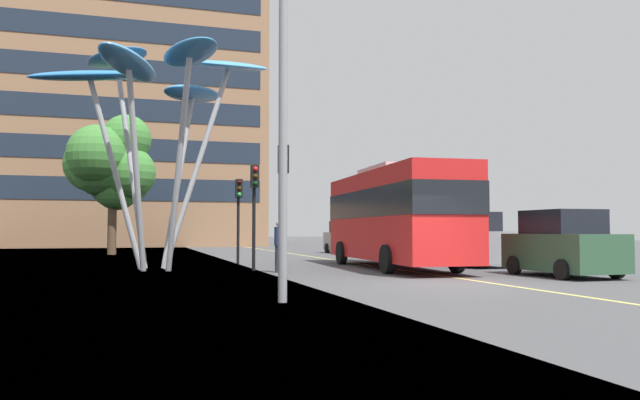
{
  "coord_description": "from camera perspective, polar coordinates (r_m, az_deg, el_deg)",
  "views": [
    {
      "loc": [
        -8.11,
        -14.9,
        1.44
      ],
      "look_at": [
        -1.75,
        6.02,
        2.5
      ],
      "focal_mm": 34.85,
      "sensor_mm": 36.0,
      "label": 1
    }
  ],
  "objects": [
    {
      "name": "ground",
      "position": [
        16.69,
        9.48,
        -7.85
      ],
      "size": [
        120.0,
        240.0,
        0.1
      ],
      "color": "#4C4C4F"
    },
    {
      "name": "red_bus",
      "position": [
        23.6,
        6.82,
        -1.17
      ],
      "size": [
        3.21,
        10.26,
        3.83
      ],
      "color": "red",
      "rests_on": "ground"
    },
    {
      "name": "leaf_sculpture",
      "position": [
        24.28,
        -14.76,
        10.21
      ],
      "size": [
        9.16,
        8.56,
        8.59
      ],
      "color": "#9EA0A5",
      "rests_on": "ground"
    },
    {
      "name": "traffic_light_kerb_near",
      "position": [
        17.68,
        -3.42,
        1.6
      ],
      "size": [
        0.28,
        0.42,
        3.85
      ],
      "color": "black",
      "rests_on": "ground"
    },
    {
      "name": "traffic_light_kerb_far",
      "position": [
        22.18,
        -6.03,
        0.52
      ],
      "size": [
        0.28,
        0.42,
        3.74
      ],
      "color": "black",
      "rests_on": "ground"
    },
    {
      "name": "traffic_light_island_mid",
      "position": [
        26.51,
        -7.48,
        -0.23
      ],
      "size": [
        0.28,
        0.42,
        3.6
      ],
      "color": "black",
      "rests_on": "ground"
    },
    {
      "name": "car_parked_near",
      "position": [
        20.72,
        21.38,
        -3.9
      ],
      "size": [
        2.08,
        3.81,
        2.06
      ],
      "color": "#2D5138",
      "rests_on": "ground"
    },
    {
      "name": "car_parked_mid",
      "position": [
        25.61,
        13.56,
        -3.68
      ],
      "size": [
        1.93,
        4.17,
        2.15
      ],
      "color": "gray",
      "rests_on": "ground"
    },
    {
      "name": "car_parked_far",
      "position": [
        32.17,
        6.73,
        -3.44
      ],
      "size": [
        1.98,
        4.06,
        2.23
      ],
      "color": "navy",
      "rests_on": "ground"
    },
    {
      "name": "car_side_street",
      "position": [
        38.41,
        2.61,
        -3.51
      ],
      "size": [
        2.05,
        4.43,
        2.02
      ],
      "color": "gray",
      "rests_on": "ground"
    },
    {
      "name": "street_lamp",
      "position": [
        13.02,
        -1.89,
        13.14
      ],
      "size": [
        1.61,
        0.44,
        7.9
      ],
      "color": "gray",
      "rests_on": "ground"
    },
    {
      "name": "tree_pavement_near",
      "position": [
        38.69,
        -18.68,
        3.28
      ],
      "size": [
        5.05,
        4.99,
        8.3
      ],
      "color": "brown",
      "rests_on": "ground"
    },
    {
      "name": "tree_pavement_far",
      "position": [
        39.6,
        -18.6,
        2.27
      ],
      "size": [
        5.07,
        4.5,
        7.2
      ],
      "color": "brown",
      "rests_on": "ground"
    },
    {
      "name": "pedestrian",
      "position": [
        21.16,
        -3.76,
        -4.26
      ],
      "size": [
        0.34,
        0.34,
        1.76
      ],
      "color": "#2D3342",
      "rests_on": "ground"
    },
    {
      "name": "backdrop_building",
      "position": [
        61.4,
        -18.62,
        6.92
      ],
      "size": [
        26.93,
        14.33,
        23.26
      ],
      "color": "#936B4C",
      "rests_on": "ground"
    }
  ]
}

